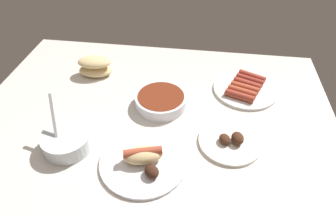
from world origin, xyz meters
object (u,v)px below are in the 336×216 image
object	(u,v)px
bread_stack	(95,66)
plate_sausages	(245,88)
plate_grilled_meat	(230,141)
bowl_chili	(161,100)
bowl_coleslaw	(67,140)
plate_hotdog_assembled	(144,159)

from	to	relation	value
bread_stack	plate_sausages	xyz separation A→B (cm)	(-57.45, 2.60, -2.39)
bread_stack	plate_grilled_meat	world-z (taller)	bread_stack
bowl_chili	plate_grilled_meat	xyz separation A→B (cm)	(-23.36, 14.30, -1.42)
bowl_coleslaw	plate_grilled_meat	bearing A→B (deg)	-170.17
bread_stack	bowl_chili	bearing A→B (deg)	151.90
plate_sausages	bowl_coleslaw	bearing A→B (deg)	33.17
bowl_coleslaw	plate_hotdog_assembled	bearing A→B (deg)	173.23
bread_stack	plate_hotdog_assembled	world-z (taller)	bread_stack
bread_stack	plate_sausages	distance (cm)	57.55
plate_sausages	bowl_coleslaw	xyz separation A→B (cm)	(53.52, 34.98, 1.64)
bread_stack	plate_grilled_meat	distance (cm)	59.35
plate_sausages	plate_hotdog_assembled	xyz separation A→B (cm)	(30.15, 37.76, 0.39)
bowl_coleslaw	plate_sausages	bearing A→B (deg)	-146.83
bowl_chili	plate_hotdog_assembled	world-z (taller)	plate_hotdog_assembled
plate_sausages	plate_hotdog_assembled	size ratio (longest dim) A/B	0.93
plate_grilled_meat	plate_hotdog_assembled	distance (cm)	26.62
bread_stack	bowl_coleslaw	bearing A→B (deg)	95.96
bowl_coleslaw	bowl_chili	bearing A→B (deg)	-137.06
bowl_coleslaw	plate_hotdog_assembled	size ratio (longest dim) A/B	0.59
plate_grilled_meat	bowl_coleslaw	bearing A→B (deg)	9.83
bowl_chili	plate_sausages	xyz separation A→B (cm)	(-29.29, -12.43, -1.07)
plate_grilled_meat	bowl_coleslaw	size ratio (longest dim) A/B	1.29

